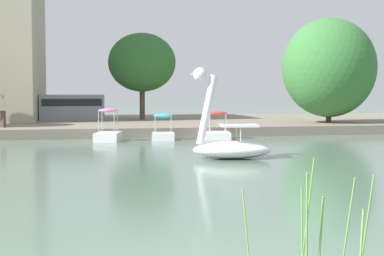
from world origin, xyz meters
TOP-DOWN VIEW (x-y plane):
  - shore_bank_far at (0.00, 33.73)m, footprint 114.45×20.17m
  - swan_boat at (3.27, 13.53)m, footprint 3.02×1.82m
  - pedal_boat_pink at (-0.47, 22.15)m, footprint 1.54×2.26m
  - pedal_boat_cyan at (2.30, 22.47)m, footprint 1.40×2.04m
  - pedal_boat_red at (5.12, 22.43)m, footprint 1.63×2.26m
  - tree_willow_near_path at (13.55, 27.35)m, footprint 7.87×7.66m
  - tree_broadleaf_behind_dock at (2.69, 34.46)m, footprint 6.31×6.40m
  - person_on_path at (-5.79, 25.92)m, footprint 0.31×0.32m
  - parked_van at (-2.24, 34.27)m, footprint 4.46×2.10m
  - reed_clump_foreground at (0.87, 0.53)m, footprint 1.72×0.70m

SIDE VIEW (x-z plane):
  - shore_bank_far at x=0.00m, z-range 0.00..0.52m
  - pedal_boat_cyan at x=2.30m, z-range -0.26..1.05m
  - pedal_boat_red at x=5.12m, z-range -0.31..1.11m
  - pedal_boat_pink at x=-0.47m, z-range -0.34..1.26m
  - swan_boat at x=3.27m, z-range -1.04..2.19m
  - reed_clump_foreground at x=0.87m, z-range -0.15..1.33m
  - person_on_path at x=-5.79m, z-range 0.54..2.31m
  - parked_van at x=-2.24m, z-range 0.59..2.33m
  - tree_willow_near_path at x=13.55m, z-range 0.69..7.20m
  - tree_broadleaf_behind_dock at x=2.69m, z-range 1.48..7.57m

